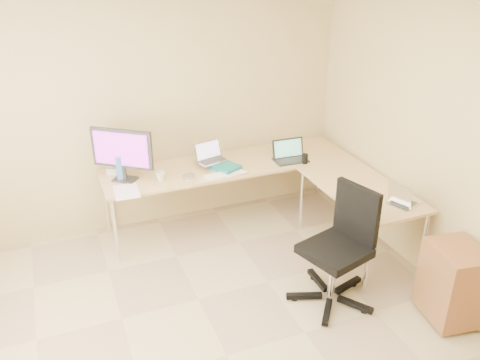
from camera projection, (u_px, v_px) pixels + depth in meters
name	position (u px, v px, depth m)	size (l,w,h in m)	color
floor	(227.00, 356.00, 3.85)	(4.50, 4.50, 0.00)	tan
wall_back	(148.00, 109.00, 5.17)	(4.50, 4.50, 0.00)	tan
wall_right	(473.00, 159.00, 3.99)	(4.50, 4.50, 0.00)	tan
desk_main	(229.00, 194.00, 5.48)	(2.65, 0.70, 0.73)	tan
desk_return	(358.00, 220.00, 4.97)	(0.70, 1.30, 0.73)	tan
monitor	(123.00, 155.00, 4.84)	(0.62, 0.20, 0.53)	#272727
book_stack	(225.00, 167.00, 5.18)	(0.22, 0.30, 0.05)	#126764
laptop_center	(212.00, 153.00, 5.20)	(0.31, 0.24, 0.20)	#ADACB9
laptop_black	(291.00, 151.00, 5.34)	(0.35, 0.26, 0.22)	black
keyboard	(224.00, 174.00, 5.05)	(0.41, 0.12, 0.02)	white
mouse	(243.00, 172.00, 5.08)	(0.11, 0.07, 0.04)	silver
mug	(161.00, 176.00, 4.93)	(0.10, 0.10, 0.09)	silver
cd_stack	(189.00, 176.00, 5.00)	(0.12, 0.12, 0.03)	#A8AABE
water_bottle	(120.00, 168.00, 4.90)	(0.07, 0.07, 0.25)	#3666A4
papers	(126.00, 192.00, 4.72)	(0.23, 0.32, 0.01)	white
white_box	(118.00, 170.00, 5.09)	(0.19, 0.14, 0.07)	silver
desk_fan	(117.00, 160.00, 5.05)	(0.21, 0.21, 0.27)	silver
black_cup	(305.00, 159.00, 5.30)	(0.06, 0.06, 0.10)	black
laptop_return	(404.00, 195.00, 4.47)	(0.22, 0.28, 0.19)	silver
office_chair	(334.00, 251.00, 4.23)	(0.63, 0.63, 1.05)	black
cabinet	(453.00, 283.00, 4.08)	(0.38, 0.47, 0.64)	brown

